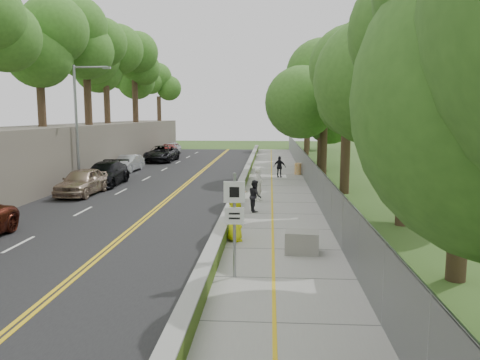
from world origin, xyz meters
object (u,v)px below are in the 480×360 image
concrete_block (302,242)px  person_far (280,167)px  painter_0 (235,217)px  construction_barrel (298,169)px  signpost (234,214)px  streetlight (80,117)px

concrete_block → person_far: bearing=91.2°
painter_0 → person_far: 18.37m
concrete_block → construction_barrel: bearing=87.1°
person_far → signpost: bearing=99.8°
construction_barrel → painter_0: (-3.55, -20.12, 0.46)m
signpost → construction_barrel: (3.25, 24.14, -1.46)m
signpost → construction_barrel: bearing=82.3°
person_far → concrete_block: bearing=105.4°
streetlight → painter_0: (11.21, -13.00, -3.67)m
signpost → painter_0: signpost is taller
streetlight → person_far: 14.76m
construction_barrel → painter_0: bearing=-100.0°
concrete_block → streetlight: bearing=133.5°
construction_barrel → person_far: size_ratio=0.56×
construction_barrel → person_far: 2.42m
concrete_block → painter_0: painter_0 is taller
signpost → construction_barrel: size_ratio=3.40×
streetlight → concrete_block: streetlight is taller
streetlight → concrete_block: (13.66, -14.42, -4.21)m
construction_barrel → painter_0: size_ratio=0.50×
streetlight → signpost: bearing=-55.9°
signpost → construction_barrel: signpost is taller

